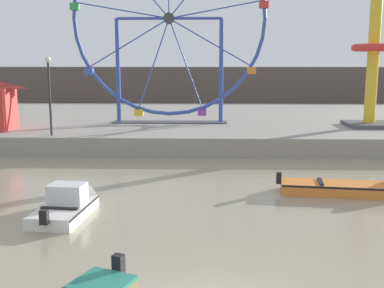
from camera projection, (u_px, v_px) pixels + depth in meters
The scene contains 7 objects.
quay_promenade at pixel (208, 123), 35.68m from camera, with size 110.00×20.85×1.05m, color gray.
distant_town_skyline at pixel (208, 86), 54.56m from camera, with size 140.00×3.00×4.40m, color #564C47.
motorboat_orange_hull at pixel (359, 189), 18.51m from camera, with size 5.35×1.90×1.21m.
motorboat_white_red_stripe at pixel (72, 203), 16.49m from camera, with size 1.77×3.82×1.55m.
ferris_wheel_blue_frame at pixel (169, 22), 30.72m from camera, with size 12.62×1.20×12.97m.
drop_tower_yellow_tower at pixel (375, 34), 29.07m from camera, with size 2.80×2.80×14.12m.
promenade_lamp_near at pixel (49, 85), 25.90m from camera, with size 0.32×0.32×4.29m.
Camera 1 is at (-0.19, -8.63, 5.12)m, focal length 44.94 mm.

